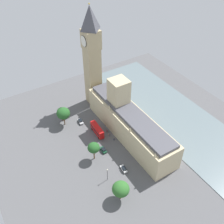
# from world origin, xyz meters

# --- Properties ---
(ground_plane) EXTENTS (128.31, 128.31, 0.00)m
(ground_plane) POSITION_xyz_m (0.00, 0.00, 0.00)
(ground_plane) COLOR #565659
(river_thames) EXTENTS (35.49, 115.48, 0.25)m
(river_thames) POSITION_xyz_m (-30.88, 0.00, 0.12)
(river_thames) COLOR slate
(river_thames) RESTS_ON ground
(parliament_building) EXTENTS (13.99, 58.31, 26.83)m
(parliament_building) POSITION_xyz_m (-1.99, -1.53, 8.04)
(parliament_building) COLOR #CCBA8E
(parliament_building) RESTS_ON ground
(clock_tower) EXTENTS (8.24, 8.24, 55.92)m
(clock_tower) POSITION_xyz_m (-0.50, -33.95, 28.93)
(clock_tower) COLOR tan
(clock_tower) RESTS_ON ground
(car_silver_leading) EXTENTS (2.43, 4.62, 1.74)m
(car_silver_leading) POSITION_xyz_m (14.89, -21.22, 0.89)
(car_silver_leading) COLOR #B7B7BC
(car_silver_leading) RESTS_ON ground
(double_decker_bus_far_end) EXTENTS (3.06, 10.61, 4.75)m
(double_decker_bus_far_end) POSITION_xyz_m (11.35, -9.28, 2.63)
(double_decker_bus_far_end) COLOR red
(double_decker_bus_far_end) RESTS_ON ground
(car_dark_green_kerbside) EXTENTS (2.05, 4.21, 1.74)m
(car_dark_green_kerbside) POSITION_xyz_m (14.83, 2.55, 0.89)
(car_dark_green_kerbside) COLOR #19472D
(car_dark_green_kerbside) RESTS_ON ground
(car_white_corner) EXTENTS (2.15, 4.45, 1.74)m
(car_white_corner) POSITION_xyz_m (12.83, 16.87, 0.89)
(car_white_corner) COLOR silver
(car_white_corner) RESTS_ON ground
(pedestrian_by_river_gate) EXTENTS (0.65, 0.60, 1.53)m
(pedestrian_by_river_gate) POSITION_xyz_m (6.70, -0.79, 0.69)
(pedestrian_by_river_gate) COLOR black
(pedestrian_by_river_gate) RESTS_ON ground
(pedestrian_near_tower) EXTENTS (0.66, 0.67, 1.61)m
(pedestrian_near_tower) POSITION_xyz_m (6.57, -7.79, 0.72)
(pedestrian_near_tower) COLOR maroon
(pedestrian_near_tower) RESTS_ON ground
(pedestrian_opposite_hall) EXTENTS (0.55, 0.63, 1.56)m
(pedestrian_opposite_hall) POSITION_xyz_m (7.38, -4.70, 0.70)
(pedestrian_opposite_hall) COLOR gray
(pedestrian_opposite_hall) RESTS_ON ground
(plane_tree_midblock) EXTENTS (6.89, 6.89, 9.31)m
(plane_tree_midblock) POSITION_xyz_m (21.75, 27.74, 6.36)
(plane_tree_midblock) COLOR brown
(plane_tree_midblock) RESTS_ON ground
(plane_tree_under_trees) EXTENTS (6.91, 6.91, 10.57)m
(plane_tree_under_trees) POSITION_xyz_m (22.54, -24.38, 7.60)
(plane_tree_under_trees) COLOR brown
(plane_tree_under_trees) RESTS_ON ground
(plane_tree_trailing) EXTENTS (5.51, 5.51, 9.64)m
(plane_tree_trailing) POSITION_xyz_m (20.62, 4.16, 7.24)
(plane_tree_trailing) COLOR brown
(plane_tree_trailing) RESTS_ON ground
(plane_tree_slot_10) EXTENTS (4.55, 4.55, 8.43)m
(plane_tree_slot_10) POSITION_xyz_m (22.29, -27.72, 6.42)
(plane_tree_slot_10) COLOR brown
(plane_tree_slot_10) RESTS_ON ground
(street_lamp_slot_11) EXTENTS (0.56, 0.56, 7.05)m
(street_lamp_slot_11) POSITION_xyz_m (21.55, 17.34, 4.85)
(street_lamp_slot_11) COLOR black
(street_lamp_slot_11) RESTS_ON ground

